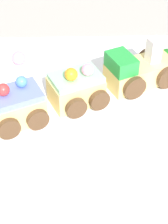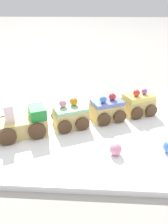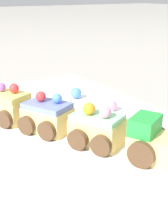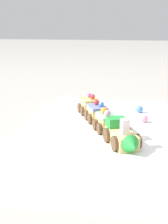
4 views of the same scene
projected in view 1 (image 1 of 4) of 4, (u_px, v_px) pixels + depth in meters
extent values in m
plane|color=gray|center=(80.00, 119.00, 0.56)|extent=(10.00, 10.00, 0.00)
cube|color=white|center=(80.00, 116.00, 0.55)|extent=(0.77, 0.44, 0.01)
cube|color=#E5C675|center=(144.00, 73.00, 0.59)|extent=(0.12, 0.09, 0.04)
cube|color=green|center=(124.00, 63.00, 0.56)|extent=(0.05, 0.06, 0.02)
cube|color=white|center=(156.00, 55.00, 0.58)|extent=(0.03, 0.03, 0.02)
cube|color=white|center=(158.00, 45.00, 0.57)|extent=(0.03, 0.03, 0.02)
cylinder|color=#4C331E|center=(149.00, 59.00, 0.62)|extent=(0.04, 0.02, 0.04)
cylinder|color=#4C331E|center=(138.00, 88.00, 0.56)|extent=(0.04, 0.02, 0.04)
cylinder|color=#4C331E|center=(118.00, 68.00, 0.60)|extent=(0.04, 0.02, 0.04)
cube|color=#E5C675|center=(81.00, 91.00, 0.56)|extent=(0.09, 0.08, 0.04)
cube|color=#93DBA3|center=(81.00, 78.00, 0.54)|extent=(0.09, 0.07, 0.01)
sphere|color=orange|center=(75.00, 74.00, 0.52)|extent=(0.02, 0.02, 0.02)
sphere|color=pink|center=(91.00, 70.00, 0.53)|extent=(0.02, 0.02, 0.02)
cylinder|color=#4C331E|center=(103.00, 100.00, 0.54)|extent=(0.03, 0.02, 0.03)
cylinder|color=#4C331E|center=(85.00, 79.00, 0.59)|extent=(0.03, 0.02, 0.03)
cylinder|color=#4C331E|center=(77.00, 108.00, 0.53)|extent=(0.03, 0.02, 0.03)
cylinder|color=#4C331E|center=(61.00, 86.00, 0.57)|extent=(0.03, 0.02, 0.03)
cube|color=#E5C675|center=(20.00, 109.00, 0.52)|extent=(0.09, 0.08, 0.04)
cube|color=#6B7AC6|center=(18.00, 95.00, 0.51)|extent=(0.09, 0.07, 0.01)
sphere|color=red|center=(7.00, 90.00, 0.50)|extent=(0.02, 0.02, 0.02)
sphere|color=#4C84E0|center=(25.00, 83.00, 0.51)|extent=(0.02, 0.02, 0.02)
cylinder|color=#4C331E|center=(41.00, 120.00, 0.51)|extent=(0.03, 0.02, 0.03)
cylinder|color=#4C331E|center=(27.00, 96.00, 0.55)|extent=(0.03, 0.02, 0.03)
cylinder|color=#4C331E|center=(13.00, 129.00, 0.50)|extent=(0.03, 0.02, 0.03)
cylinder|color=#4C331E|center=(0.00, 103.00, 0.54)|extent=(0.03, 0.02, 0.03)
sphere|color=pink|center=(22.00, 58.00, 0.64)|extent=(0.02, 0.02, 0.02)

